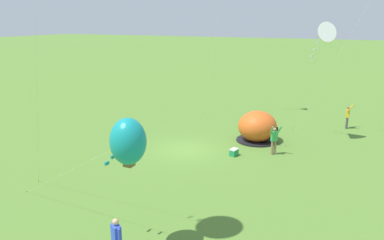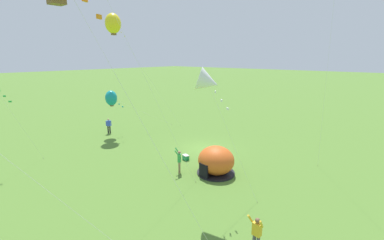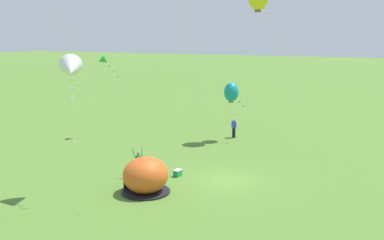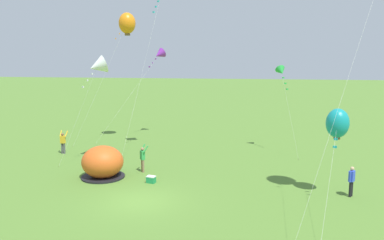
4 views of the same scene
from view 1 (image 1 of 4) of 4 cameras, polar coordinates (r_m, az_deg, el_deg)
ground_plane at (r=24.00m, az=-1.02°, el=-4.58°), size 300.00×300.00×0.00m
popup_tent at (r=25.83m, az=9.94°, el=-1.06°), size 2.81×2.81×2.10m
cooler_box at (r=23.09m, az=6.41°, el=-4.90°), size 0.60×0.48×0.44m
person_near_tent at (r=13.38m, az=-11.43°, el=-17.35°), size 0.40×0.52×1.72m
person_arms_raised at (r=23.44m, az=12.42°, el=-2.85°), size 0.68×0.71×1.89m
person_flying_kite at (r=30.76m, az=22.65°, el=0.60°), size 0.68×0.50×1.89m
kite_white at (r=25.94m, az=19.25°, el=12.21°), size 3.40×2.83×7.94m
kite_teal at (r=12.71m, az=-9.72°, el=-3.27°), size 2.34×7.94×4.95m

